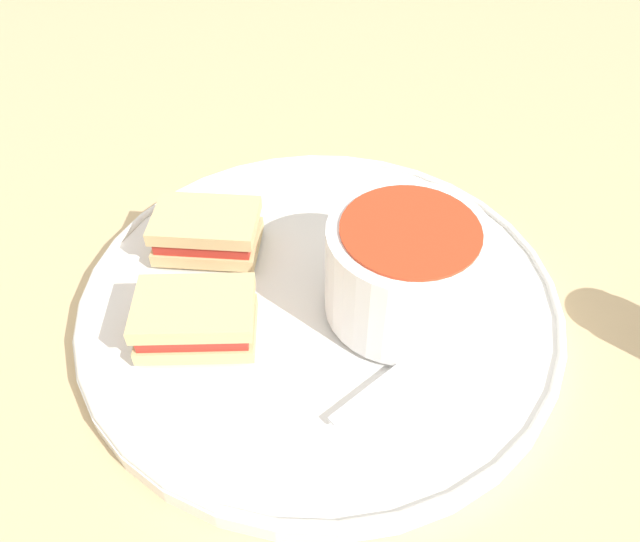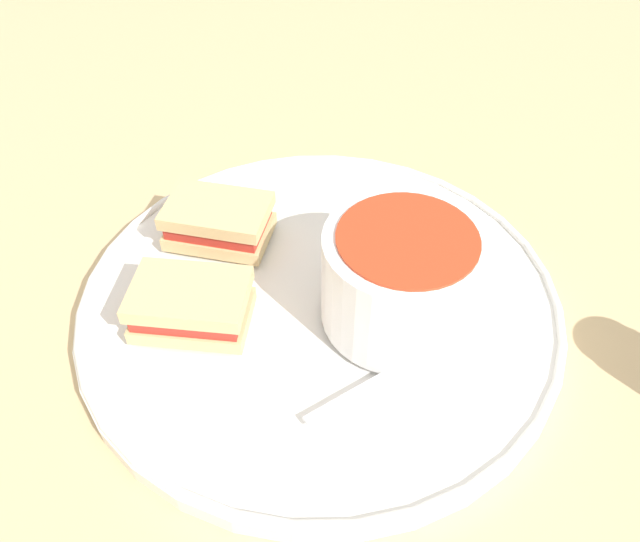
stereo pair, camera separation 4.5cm
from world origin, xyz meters
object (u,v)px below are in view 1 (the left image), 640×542
at_px(spoon, 419,351).
at_px(sandwich_half_far, 194,316).
at_px(sandwich_half_near, 207,231).
at_px(soup_bowl, 405,269).

relative_size(spoon, sandwich_half_far, 1.10).
bearing_deg(sandwich_half_near, spoon, -60.65).
height_order(spoon, sandwich_half_far, sandwich_half_far).
height_order(soup_bowl, sandwich_half_near, soup_bowl).
xyz_separation_m(soup_bowl, sandwich_half_far, (-0.14, 0.04, -0.02)).
height_order(soup_bowl, sandwich_half_far, soup_bowl).
distance_m(soup_bowl, spoon, 0.06).
height_order(soup_bowl, spoon, soup_bowl).
xyz_separation_m(spoon, sandwich_half_far, (-0.13, 0.09, 0.01)).
distance_m(spoon, sandwich_half_near, 0.19).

